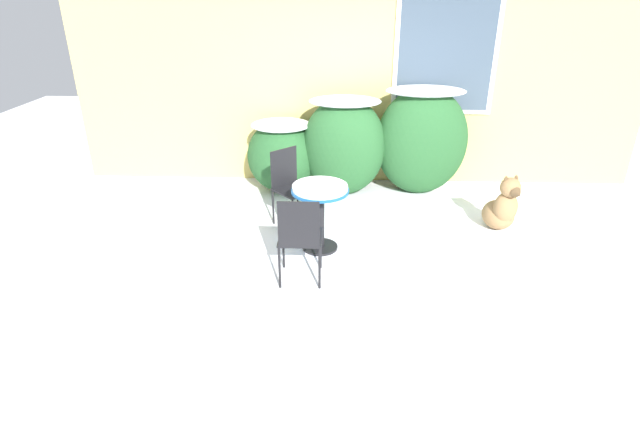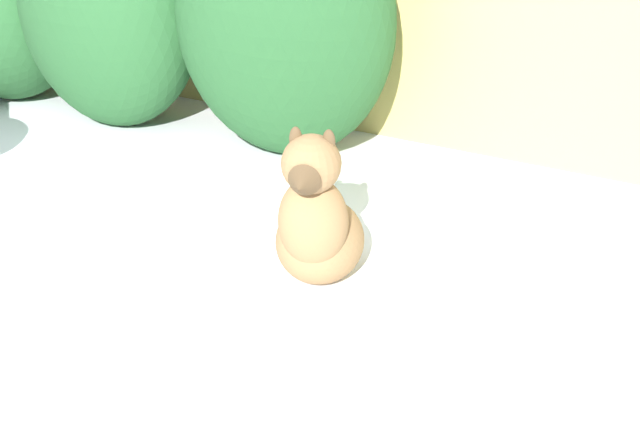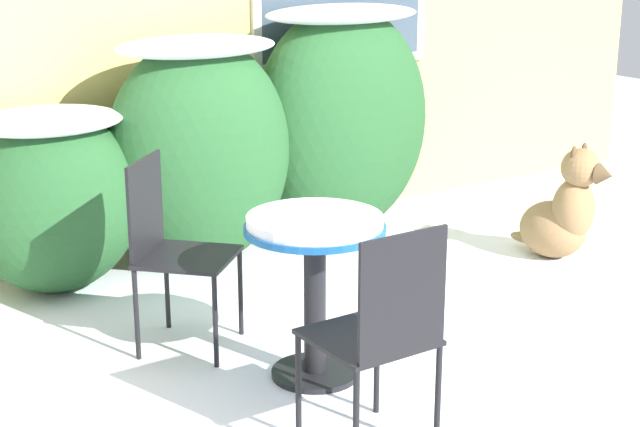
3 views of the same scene
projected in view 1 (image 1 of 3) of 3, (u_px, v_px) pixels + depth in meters
The scene contains 9 objects.
ground_plane at pixel (357, 249), 5.57m from camera, with size 16.00×16.00×0.00m, color white.
house_wall at pixel (363, 89), 6.99m from camera, with size 8.00×0.10×2.69m.
shrub_left at pixel (282, 154), 6.93m from camera, with size 0.97×0.84×1.01m.
shrub_middle at pixel (344, 144), 6.76m from camera, with size 1.12×0.75×1.36m.
shrub_right at pixel (422, 139), 6.77m from camera, with size 1.24×0.76×1.48m.
patio_table at pixel (320, 200), 5.35m from camera, with size 0.62×0.62×0.75m.
patio_chair_near_table at pixel (291, 184), 5.98m from camera, with size 0.59×0.59×0.92m.
patio_chair_far_side at pixel (300, 236), 4.75m from camera, with size 0.43×0.43×0.92m.
dog at pixel (502, 209), 5.89m from camera, with size 0.46×0.65×0.72m.
Camera 1 is at (-0.19, -4.90, 2.69)m, focal length 28.00 mm.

